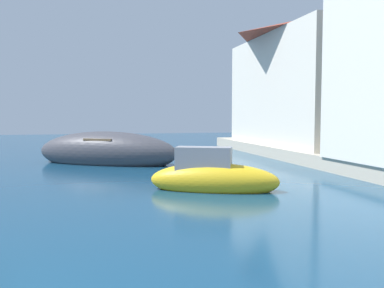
{
  "coord_description": "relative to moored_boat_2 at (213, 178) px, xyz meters",
  "views": [
    {
      "loc": [
        2.2,
        -3.62,
        1.95
      ],
      "look_at": [
        5.95,
        11.94,
        0.84
      ],
      "focal_mm": 39.63,
      "sensor_mm": 36.0,
      "label": 1
    }
  ],
  "objects": [
    {
      "name": "moored_boat_2",
      "position": [
        0.0,
        0.0,
        0.0
      ],
      "size": [
        3.46,
        2.27,
        1.33
      ],
      "rotation": [
        0.0,
        0.0,
        5.87
      ],
      "color": "gold",
      "rests_on": "ground"
    },
    {
      "name": "moored_boat_5",
      "position": [
        -2.43,
        6.73,
        0.13
      ],
      "size": [
        6.05,
        4.62,
        1.66
      ],
      "rotation": [
        0.0,
        0.0,
        5.75
      ],
      "color": "#3F3F47",
      "rests_on": "ground"
    },
    {
      "name": "waterfront_building_annex",
      "position": [
        7.76,
        8.54,
        3.34
      ],
      "size": [
        5.72,
        9.99,
        6.23
      ],
      "color": "silver",
      "rests_on": "quay_promenade"
    }
  ]
}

